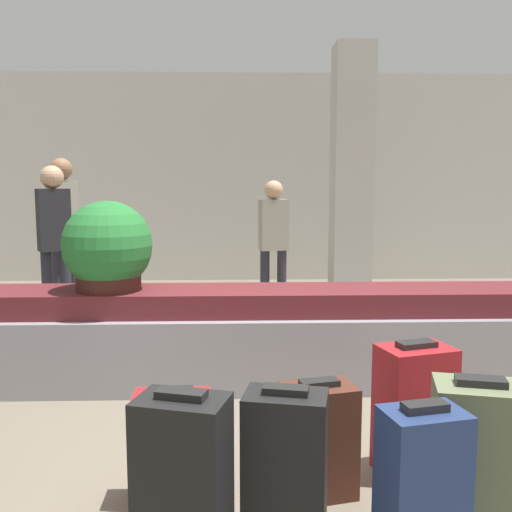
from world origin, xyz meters
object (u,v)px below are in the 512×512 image
(suitcase_0, at_px, (285,478))
(suitcase_2, at_px, (318,440))
(traveler_0, at_px, (54,231))
(traveler_2, at_px, (63,219))
(traveler_1, at_px, (273,236))
(potted_plant_1, at_px, (108,249))
(pillar, at_px, (351,177))
(suitcase_1, at_px, (183,494))
(suitcase_6, at_px, (476,473))
(suitcase_8, at_px, (173,447))
(suitcase_4, at_px, (414,409))

(suitcase_0, height_order, suitcase_2, suitcase_0)
(traveler_0, bearing_deg, traveler_2, -111.59)
(suitcase_2, distance_m, traveler_1, 4.04)
(suitcase_0, distance_m, potted_plant_1, 2.48)
(suitcase_0, xyz_separation_m, traveler_0, (-2.11, 3.88, 0.67))
(pillar, distance_m, suitcase_2, 4.78)
(suitcase_1, bearing_deg, suitcase_2, 62.68)
(suitcase_2, relative_size, suitcase_6, 0.76)
(traveler_0, relative_size, traveler_1, 1.10)
(suitcase_0, distance_m, suitcase_1, 0.42)
(suitcase_1, bearing_deg, suitcase_0, 36.15)
(pillar, relative_size, traveler_0, 1.88)
(traveler_2, bearing_deg, suitcase_2, 67.09)
(suitcase_1, height_order, suitcase_8, suitcase_1)
(suitcase_4, bearing_deg, suitcase_8, 175.45)
(pillar, height_order, traveler_2, pillar)
(suitcase_2, xyz_separation_m, suitcase_4, (0.53, 0.21, 0.06))
(suitcase_1, bearing_deg, suitcase_6, 22.10)
(suitcase_1, xyz_separation_m, suitcase_4, (1.13, 0.84, -0.03))
(suitcase_0, relative_size, suitcase_6, 0.96)
(suitcase_6, height_order, traveler_0, traveler_0)
(potted_plant_1, distance_m, traveler_0, 2.02)
(suitcase_6, xyz_separation_m, traveler_1, (-0.54, 4.50, 0.54))
(suitcase_2, relative_size, traveler_2, 0.32)
(suitcase_2, distance_m, traveler_2, 4.85)
(potted_plant_1, xyz_separation_m, traveler_0, (-0.96, 1.78, -0.01))
(traveler_1, bearing_deg, suitcase_0, -106.10)
(suitcase_8, distance_m, traveler_1, 4.15)
(suitcase_0, relative_size, traveler_2, 0.40)
(suitcase_2, relative_size, suitcase_4, 0.82)
(pillar, bearing_deg, traveler_0, -161.81)
(suitcase_8, height_order, potted_plant_1, potted_plant_1)
(suitcase_2, height_order, traveler_1, traveler_1)
(pillar, bearing_deg, suitcase_1, -107.57)
(pillar, height_order, suitcase_8, pillar)
(traveler_2, bearing_deg, potted_plant_1, 59.71)
(suitcase_2, height_order, suitcase_4, suitcase_4)
(suitcase_2, bearing_deg, pillar, 64.41)
(traveler_2, bearing_deg, traveler_1, 123.54)
(traveler_0, bearing_deg, suitcase_4, 100.70)
(suitcase_1, height_order, traveler_1, traveler_1)
(pillar, xyz_separation_m, suitcase_1, (-1.62, -5.12, -1.22))
(suitcase_1, height_order, traveler_0, traveler_0)
(traveler_0, height_order, traveler_2, traveler_2)
(suitcase_1, relative_size, potted_plant_1, 1.16)
(pillar, bearing_deg, suitcase_4, -96.56)
(suitcase_4, bearing_deg, traveler_2, 111.38)
(potted_plant_1, bearing_deg, suitcase_0, -61.12)
(pillar, distance_m, suitcase_0, 5.27)
(suitcase_4, bearing_deg, potted_plant_1, 127.71)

